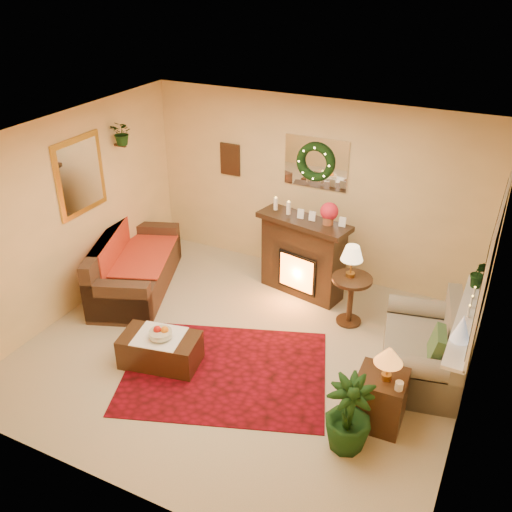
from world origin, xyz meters
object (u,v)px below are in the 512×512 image
at_px(loveseat, 422,341).
at_px(coffee_table, 160,348).
at_px(end_table_square, 380,401).
at_px(fireplace, 303,257).
at_px(sofa, 136,261).
at_px(side_table_round, 350,301).

height_order(loveseat, coffee_table, loveseat).
bearing_deg(loveseat, end_table_square, -112.84).
bearing_deg(fireplace, sofa, -144.31).
distance_m(fireplace, coffee_table, 2.40).
bearing_deg(sofa, coffee_table, -65.97).
xyz_separation_m(end_table_square, coffee_table, (-2.54, -0.20, -0.06)).
relative_size(fireplace, loveseat, 0.82).
bearing_deg(sofa, loveseat, -22.14).
bearing_deg(coffee_table, sofa, 123.86).
relative_size(loveseat, side_table_round, 2.11).
relative_size(sofa, coffee_table, 2.16).
height_order(end_table_square, coffee_table, end_table_square).
bearing_deg(coffee_table, loveseat, 12.34).
bearing_deg(coffee_table, side_table_round, 34.86).
distance_m(sofa, fireplace, 2.35).
bearing_deg(loveseat, fireplace, 139.54).
bearing_deg(side_table_round, loveseat, -29.95).
distance_m(side_table_round, end_table_square, 1.78).
height_order(sofa, fireplace, fireplace).
xyz_separation_m(fireplace, loveseat, (1.86, -1.02, -0.13)).
bearing_deg(end_table_square, coffee_table, -175.45).
xyz_separation_m(fireplace, side_table_round, (0.84, -0.44, -0.23)).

